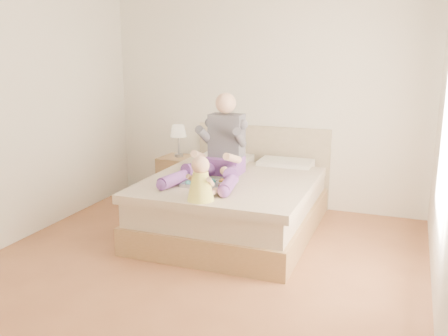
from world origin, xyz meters
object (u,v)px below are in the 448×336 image
(nightstand, at_px, (180,180))
(adult, at_px, (220,152))
(tray, at_px, (210,181))
(baby, at_px, (201,182))
(bed, at_px, (236,201))

(nightstand, xyz_separation_m, adult, (0.85, -0.78, 0.58))
(tray, bearing_deg, adult, 91.98)
(nightstand, height_order, adult, adult)
(adult, bearing_deg, tray, -85.54)
(nightstand, distance_m, tray, 1.47)
(tray, xyz_separation_m, baby, (0.12, -0.51, 0.13))
(bed, xyz_separation_m, tray, (-0.13, -0.46, 0.33))
(bed, distance_m, baby, 1.07)
(nightstand, relative_size, baby, 1.45)
(tray, bearing_deg, baby, -78.08)
(bed, relative_size, adult, 2.02)
(baby, bearing_deg, adult, 108.56)
(adult, relative_size, tray, 2.13)
(tray, distance_m, baby, 0.54)
(nightstand, xyz_separation_m, tray, (0.87, -1.13, 0.35))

